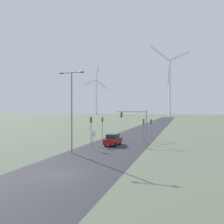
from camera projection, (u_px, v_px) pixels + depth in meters
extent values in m
plane|color=#5B6651|center=(63.00, 174.00, 19.07)|extent=(600.00, 600.00, 0.00)
cube|color=#2D2D33|center=(147.00, 129.00, 64.79)|extent=(10.00, 240.00, 0.01)
cylinder|color=gray|center=(72.00, 113.00, 28.37)|extent=(0.18, 0.18, 10.53)
cylinder|color=gray|center=(72.00, 73.00, 28.33)|extent=(2.96, 0.10, 0.10)
ellipsoid|color=#4C4C51|center=(62.00, 73.00, 28.78)|extent=(0.70, 0.32, 0.20)
ellipsoid|color=#4C4C51|center=(82.00, 72.00, 27.88)|extent=(0.70, 0.32, 0.20)
cylinder|color=gray|center=(93.00, 141.00, 30.65)|extent=(0.07, 0.07, 2.49)
cube|color=white|center=(93.00, 134.00, 30.63)|extent=(0.81, 0.01, 0.81)
cube|color=red|center=(93.00, 134.00, 30.64)|extent=(0.76, 0.02, 0.76)
cylinder|color=gray|center=(91.00, 131.00, 35.48)|extent=(0.11, 0.11, 4.49)
cube|color=#4C511E|center=(91.00, 120.00, 35.47)|extent=(0.28, 0.24, 0.90)
sphere|color=red|center=(91.00, 118.00, 35.34)|extent=(0.16, 0.16, 0.16)
sphere|color=gold|center=(91.00, 120.00, 35.34)|extent=(0.16, 0.16, 0.16)
sphere|color=green|center=(91.00, 122.00, 35.34)|extent=(0.16, 0.16, 0.16)
cylinder|color=gray|center=(151.00, 130.00, 41.20)|extent=(0.11, 0.11, 3.89)
cube|color=#4C511E|center=(151.00, 122.00, 41.19)|extent=(0.28, 0.24, 0.90)
sphere|color=red|center=(151.00, 120.00, 41.05)|extent=(0.16, 0.16, 0.16)
sphere|color=gold|center=(151.00, 122.00, 41.06)|extent=(0.16, 0.16, 0.16)
sphere|color=green|center=(151.00, 123.00, 41.06)|extent=(0.16, 0.16, 0.16)
cylinder|color=gray|center=(102.00, 128.00, 43.30)|extent=(0.11, 0.11, 4.17)
cube|color=#4C511E|center=(102.00, 120.00, 43.29)|extent=(0.28, 0.24, 0.90)
sphere|color=red|center=(102.00, 118.00, 43.16)|extent=(0.16, 0.16, 0.16)
sphere|color=gold|center=(102.00, 120.00, 43.16)|extent=(0.16, 0.16, 0.16)
sphere|color=green|center=(102.00, 121.00, 43.16)|extent=(0.16, 0.16, 0.16)
cylinder|color=gray|center=(144.00, 130.00, 39.42)|extent=(0.11, 0.11, 4.00)
cube|color=#4C511E|center=(144.00, 122.00, 39.41)|extent=(0.28, 0.24, 0.90)
sphere|color=red|center=(143.00, 120.00, 39.27)|extent=(0.16, 0.16, 0.16)
sphere|color=gold|center=(143.00, 122.00, 39.28)|extent=(0.16, 0.16, 0.16)
sphere|color=green|center=(143.00, 123.00, 39.28)|extent=(0.16, 0.16, 0.16)
cylinder|color=gray|center=(146.00, 127.00, 35.63)|extent=(0.14, 0.14, 5.59)
cylinder|color=gray|center=(131.00, 112.00, 36.36)|extent=(4.94, 0.12, 0.12)
cube|color=#4C511E|center=(121.00, 115.00, 36.89)|extent=(0.28, 0.24, 0.90)
sphere|color=red|center=(121.00, 113.00, 36.76)|extent=(0.18, 0.18, 0.18)
cube|color=maroon|center=(113.00, 141.00, 34.79)|extent=(2.07, 4.21, 0.80)
cube|color=#1E2328|center=(113.00, 136.00, 34.64)|extent=(1.69, 2.20, 0.70)
cylinder|color=black|center=(111.00, 142.00, 36.26)|extent=(0.22, 0.66, 0.66)
cylinder|color=black|center=(120.00, 142.00, 35.75)|extent=(0.22, 0.66, 0.66)
cylinder|color=black|center=(105.00, 144.00, 33.84)|extent=(0.22, 0.66, 0.66)
cylinder|color=black|center=(116.00, 145.00, 33.33)|extent=(0.22, 0.66, 0.66)
cylinder|color=white|center=(96.00, 97.00, 263.90)|extent=(2.20, 2.20, 42.27)
sphere|color=white|center=(96.00, 80.00, 263.72)|extent=(2.60, 2.60, 2.60)
cube|color=white|center=(102.00, 85.00, 264.98)|extent=(12.81, 7.04, 11.85)
cube|color=white|center=(97.00, 73.00, 263.88)|extent=(4.02, 2.43, 16.82)
cube|color=white|center=(89.00, 82.00, 262.30)|extent=(14.61, 7.99, 7.78)
cylinder|color=white|center=(170.00, 88.00, 203.87)|extent=(2.20, 2.20, 51.83)
sphere|color=white|center=(170.00, 61.00, 203.65)|extent=(2.60, 2.60, 2.60)
cube|color=white|center=(160.00, 53.00, 202.43)|extent=(17.21, 8.33, 13.80)
cube|color=white|center=(169.00, 73.00, 203.63)|extent=(3.48, 1.97, 21.65)
cube|color=white|center=(180.00, 56.00, 204.90)|extent=(18.62, 8.99, 10.81)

